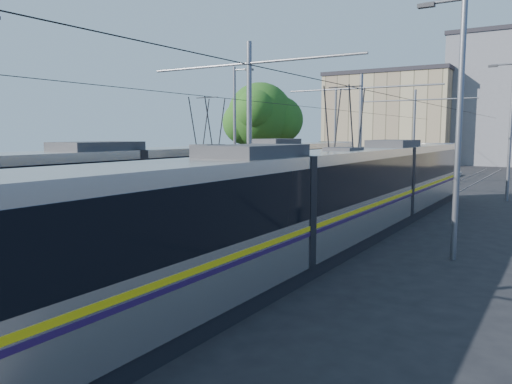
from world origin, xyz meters
The scene contains 12 objects.
ground centered at (0.00, 0.00, 0.00)m, with size 160.00×160.00×0.00m, color black.
platform centered at (0.00, 17.00, 0.15)m, with size 4.00×50.00×0.30m, color gray.
tactile_strip_left centered at (-1.45, 17.00, 0.30)m, with size 0.70×50.00×0.01m, color gray.
tactile_strip_right centered at (1.45, 17.00, 0.30)m, with size 0.70×50.00×0.01m, color gray.
rails centered at (0.00, 17.00, 0.02)m, with size 8.71×70.00×0.03m.
tram_left centered at (-3.60, 10.09, 1.71)m, with size 2.43×31.50×5.50m.
tram_right centered at (3.60, 8.55, 1.86)m, with size 2.43×29.84×5.50m.
catenary centered at (0.00, 14.15, 4.52)m, with size 9.20×70.00×7.00m.
street_lamps centered at (0.00, 21.00, 4.18)m, with size 15.18×38.22×8.00m.
shelter centered at (0.33, 15.94, 1.38)m, with size 0.90×1.09×2.07m.
tree centered at (-8.08, 22.74, 5.07)m, with size 5.16×4.77×7.50m.
building_left centered at (-10.00, 60.00, 6.01)m, with size 16.32×12.24×12.01m.
Camera 1 is at (10.30, -8.06, 3.88)m, focal length 35.00 mm.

